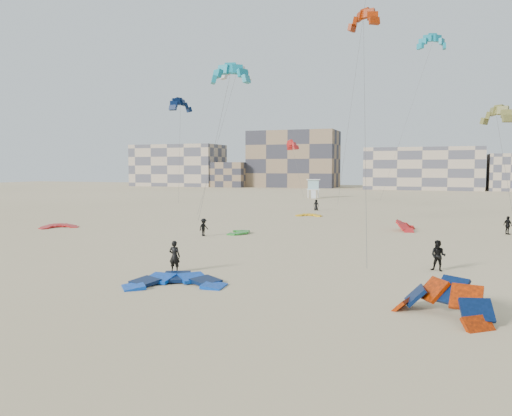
% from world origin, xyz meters
% --- Properties ---
extents(ground, '(320.00, 320.00, 0.00)m').
position_xyz_m(ground, '(0.00, 0.00, 0.00)').
color(ground, '#CBB388').
rests_on(ground, ground).
extents(kite_ground_blue, '(6.44, 6.58, 1.43)m').
position_xyz_m(kite_ground_blue, '(1.14, 0.63, 0.00)').
color(kite_ground_blue, blue).
rests_on(kite_ground_blue, ground).
extents(kite_ground_orange, '(5.90, 5.90, 4.27)m').
position_xyz_m(kite_ground_orange, '(14.51, -0.59, 0.00)').
color(kite_ground_orange, red).
rests_on(kite_ground_orange, ground).
extents(kite_ground_red, '(5.00, 4.99, 1.09)m').
position_xyz_m(kite_ground_red, '(-22.95, 19.08, 0.00)').
color(kite_ground_red, red).
rests_on(kite_ground_red, ground).
extents(kite_ground_green, '(3.57, 3.42, 0.66)m').
position_xyz_m(kite_ground_green, '(-3.63, 21.31, 0.00)').
color(kite_ground_green, '#248F30').
rests_on(kite_ground_green, ground).
extents(kite_ground_red_far, '(3.37, 3.20, 3.01)m').
position_xyz_m(kite_ground_red_far, '(11.36, 29.10, 0.00)').
color(kite_ground_red_far, red).
rests_on(kite_ground_red_far, ground).
extents(kite_ground_yellow, '(3.41, 3.56, 0.71)m').
position_xyz_m(kite_ground_yellow, '(-1.44, 40.33, 0.00)').
color(kite_ground_yellow, '#FAAA0F').
rests_on(kite_ground_yellow, ground).
extents(kitesurfer_main, '(0.73, 0.51, 1.91)m').
position_xyz_m(kitesurfer_main, '(-0.55, 3.61, 0.96)').
color(kitesurfer_main, black).
rests_on(kitesurfer_main, ground).
extents(kitesurfer_b, '(1.08, 0.95, 1.88)m').
position_xyz_m(kitesurfer_b, '(14.34, 9.36, 0.94)').
color(kitesurfer_b, black).
rests_on(kitesurfer_b, ground).
extents(kitesurfer_c, '(0.91, 1.19, 1.62)m').
position_xyz_m(kitesurfer_c, '(-5.91, 18.56, 0.81)').
color(kitesurfer_c, black).
rests_on(kitesurfer_c, ground).
extents(kitesurfer_d, '(0.95, 1.07, 1.74)m').
position_xyz_m(kitesurfer_d, '(20.49, 29.27, 0.87)').
color(kitesurfer_d, black).
rests_on(kitesurfer_d, ground).
extents(kitesurfer_e, '(0.92, 0.77, 1.61)m').
position_xyz_m(kitesurfer_e, '(-2.52, 49.09, 0.81)').
color(kitesurfer_e, black).
rests_on(kitesurfer_e, ground).
extents(kite_fly_teal_a, '(6.15, 4.29, 15.18)m').
position_xyz_m(kite_fly_teal_a, '(-4.33, 21.18, 14.85)').
color(kite_fly_teal_a, teal).
rests_on(kite_fly_teal_a, ground).
extents(kite_fly_orange, '(7.19, 31.47, 22.22)m').
position_xyz_m(kite_fly_orange, '(6.29, 32.52, 21.85)').
color(kite_fly_orange, red).
rests_on(kite_fly_orange, ground).
extents(kite_fly_grey, '(5.20, 11.47, 18.50)m').
position_xyz_m(kite_fly_grey, '(-9.92, 36.37, 17.98)').
color(kite_fly_grey, beige).
rests_on(kite_fly_grey, ground).
extents(kite_fly_olive, '(4.74, 4.73, 11.58)m').
position_xyz_m(kite_fly_olive, '(19.46, 32.29, 11.31)').
color(kite_fly_olive, olive).
rests_on(kite_fly_olive, ground).
extents(kite_fly_navy, '(5.00, 5.60, 16.24)m').
position_xyz_m(kite_fly_navy, '(-23.25, 46.25, 15.69)').
color(kite_fly_navy, '#06163F').
rests_on(kite_fly_navy, ground).
extents(kite_fly_teal_b, '(9.79, 5.09, 25.19)m').
position_xyz_m(kite_fly_teal_b, '(12.83, 58.72, 24.97)').
color(kite_fly_teal_b, teal).
rests_on(kite_fly_teal_b, ground).
extents(kite_fly_red, '(4.98, 4.56, 10.28)m').
position_xyz_m(kite_fly_red, '(-9.09, 59.15, 9.96)').
color(kite_fly_red, red).
rests_on(kite_fly_red, ground).
extents(lifeguard_tower_far, '(3.36, 5.65, 3.88)m').
position_xyz_m(lifeguard_tower_far, '(-10.12, 78.76, 1.92)').
color(lifeguard_tower_far, white).
rests_on(lifeguard_tower_far, ground).
extents(condo_west_a, '(30.00, 15.00, 14.00)m').
position_xyz_m(condo_west_a, '(-70.00, 130.00, 7.00)').
color(condo_west_a, tan).
rests_on(condo_west_a, ground).
extents(condo_west_b, '(28.00, 14.00, 18.00)m').
position_xyz_m(condo_west_b, '(-30.00, 134.00, 9.00)').
color(condo_west_b, '#7F664C').
rests_on(condo_west_b, ground).
extents(condo_mid, '(32.00, 16.00, 12.00)m').
position_xyz_m(condo_mid, '(10.00, 130.00, 6.00)').
color(condo_mid, tan).
rests_on(condo_mid, ground).
extents(condo_fill_left, '(12.00, 10.00, 8.00)m').
position_xyz_m(condo_fill_left, '(-50.00, 128.00, 4.00)').
color(condo_fill_left, '#7F664C').
rests_on(condo_fill_left, ground).
extents(condo_fill_right, '(10.00, 10.00, 10.00)m').
position_xyz_m(condo_fill_right, '(32.00, 128.00, 5.00)').
color(condo_fill_right, tan).
rests_on(condo_fill_right, ground).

